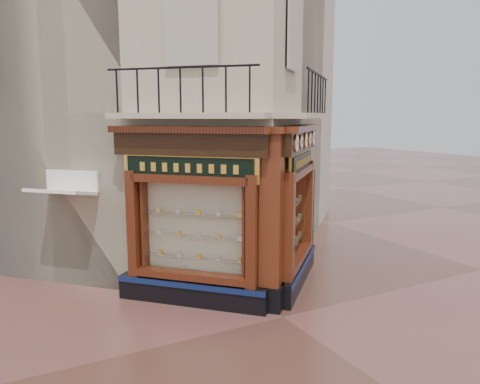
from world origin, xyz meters
TOP-DOWN VIEW (x-y plane):
  - ground at (0.00, 0.00)m, footprint 80.00×80.00m
  - main_building at (0.00, 6.16)m, footprint 11.31×11.31m
  - neighbour_left at (-2.47, 8.63)m, footprint 11.31×11.31m
  - neighbour_right at (2.47, 8.63)m, footprint 11.31×11.31m
  - shopfront_left at (-1.41, 1.57)m, footprint 2.86×2.86m
  - shopfront_right at (1.41, 1.57)m, footprint 2.86×2.86m
  - corner_pilaster at (0.00, 0.50)m, footprint 0.85×0.85m
  - balcony at (0.00, 1.49)m, footprint 5.94×2.97m
  - clock_a at (0.59, 0.49)m, footprint 0.30×0.30m
  - clock_b at (1.01, 0.90)m, footprint 0.26×0.26m
  - clock_c at (1.48, 1.37)m, footprint 0.31×0.31m
  - clock_d at (1.93, 1.82)m, footprint 0.28×0.28m
  - clock_e at (2.35, 2.25)m, footprint 0.33×0.33m
  - awning at (-3.82, 3.62)m, footprint 1.61×1.61m
  - signboard_left at (-1.46, 1.51)m, footprint 2.25×2.25m
  - signboard_right at (1.46, 1.51)m, footprint 1.91×1.91m

SIDE VIEW (x-z plane):
  - ground at x=0.00m, z-range 0.00..0.00m
  - awning at x=-3.82m, z-range -0.12..0.12m
  - corner_pilaster at x=0.00m, z-range -0.04..3.94m
  - shopfront_left at x=-1.41m, z-range -0.01..3.97m
  - shopfront_right at x=1.41m, z-range -0.01..3.97m
  - signboard_left at x=-1.46m, z-range 2.80..3.40m
  - signboard_right at x=1.46m, z-range 2.85..3.35m
  - clock_c at x=1.48m, z-range 3.43..3.81m
  - clock_a at x=0.59m, z-range 3.43..3.81m
  - clock_b at x=1.01m, z-range 3.46..3.78m
  - clock_e at x=2.35m, z-range 3.41..3.83m
  - clock_d at x=1.93m, z-range 3.45..3.79m
  - balcony at x=0.00m, z-range 3.70..4.73m
  - neighbour_left at x=-2.47m, z-range 0.00..11.00m
  - neighbour_right at x=2.47m, z-range 0.00..11.00m
  - main_building at x=0.00m, z-range 0.00..12.00m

